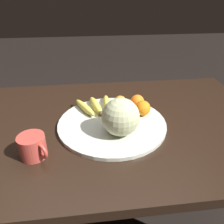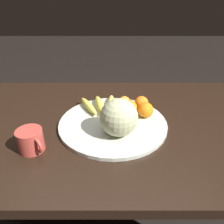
{
  "view_description": "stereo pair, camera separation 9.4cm",
  "coord_description": "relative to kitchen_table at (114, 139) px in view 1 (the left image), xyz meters",
  "views": [
    {
      "loc": [
        -0.11,
        -0.84,
        1.3
      ],
      "look_at": [
        -0.01,
        -0.03,
        0.84
      ],
      "focal_mm": 35.0,
      "sensor_mm": 36.0,
      "label": 1
    },
    {
      "loc": [
        -0.01,
        -0.84,
        1.3
      ],
      "look_at": [
        -0.01,
        -0.03,
        0.84
      ],
      "focal_mm": 35.0,
      "sensor_mm": 36.0,
      "label": 2
    }
  ],
  "objects": [
    {
      "name": "melon",
      "position": [
        0.01,
        -0.12,
        0.19
      ],
      "size": [
        0.15,
        0.15,
        0.15
      ],
      "color": "#B2B789",
      "rests_on": "fruit_bowl"
    },
    {
      "name": "produce_tag",
      "position": [
        0.03,
        0.01,
        0.12
      ],
      "size": [
        0.1,
        0.08,
        0.0
      ],
      "rotation": [
        0.0,
        0.0,
        -0.53
      ],
      "color": "white",
      "rests_on": "fruit_bowl"
    },
    {
      "name": "ground_plane",
      "position": [
        0.0,
        0.0,
        -0.67
      ],
      "size": [
        12.0,
        12.0,
        0.0
      ],
      "primitive_type": "plane",
      "color": "black"
    },
    {
      "name": "ceramic_mug",
      "position": [
        -0.31,
        -0.2,
        0.14
      ],
      "size": [
        0.11,
        0.11,
        0.09
      ],
      "rotation": [
        0.0,
        0.0,
        5.52
      ],
      "color": "#B74238",
      "rests_on": "kitchen_table"
    },
    {
      "name": "orange_front_left",
      "position": [
        0.06,
        0.03,
        0.15
      ],
      "size": [
        0.07,
        0.07,
        0.07
      ],
      "color": "orange",
      "rests_on": "fruit_bowl"
    },
    {
      "name": "orange_back_left",
      "position": [
        0.13,
        0.09,
        0.15
      ],
      "size": [
        0.07,
        0.07,
        0.07
      ],
      "color": "orange",
      "rests_on": "fruit_bowl"
    },
    {
      "name": "banana_bunch",
      "position": [
        -0.07,
        0.1,
        0.13
      ],
      "size": [
        0.18,
        0.2,
        0.04
      ],
      "rotation": [
        0.0,
        0.0,
        8.08
      ],
      "color": "#473819",
      "rests_on": "fruit_bowl"
    },
    {
      "name": "orange_back_right",
      "position": [
        0.04,
        0.1,
        0.15
      ],
      "size": [
        0.06,
        0.06,
        0.06
      ],
      "color": "orange",
      "rests_on": "fruit_bowl"
    },
    {
      "name": "fruit_bowl",
      "position": [
        -0.01,
        -0.03,
        0.11
      ],
      "size": [
        0.48,
        0.48,
        0.02
      ],
      "color": "beige",
      "rests_on": "kitchen_table"
    },
    {
      "name": "kitchen_table",
      "position": [
        0.0,
        0.0,
        0.0
      ],
      "size": [
        1.47,
        0.92,
        0.77
      ],
      "color": "black",
      "rests_on": "ground_plane"
    },
    {
      "name": "orange_front_right",
      "position": [
        0.14,
        0.01,
        0.15
      ],
      "size": [
        0.07,
        0.07,
        0.07
      ],
      "color": "orange",
      "rests_on": "fruit_bowl"
    },
    {
      "name": "orange_mid_center",
      "position": [
        0.01,
        -0.01,
        0.15
      ],
      "size": [
        0.06,
        0.06,
        0.06
      ],
      "color": "orange",
      "rests_on": "fruit_bowl"
    }
  ]
}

